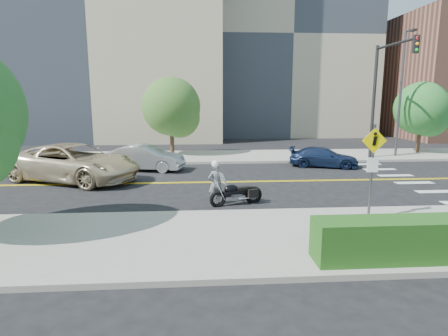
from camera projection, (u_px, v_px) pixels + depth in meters
ground_plane at (223, 182)px, 17.81m from camera, size 120.00×120.00×0.00m
sidewalk_near at (242, 238)px, 10.44m from camera, size 60.00×5.00×0.15m
sidewalk_far at (215, 156)px, 25.15m from camera, size 60.00×5.00×0.15m
building_left at (105, 9)px, 36.39m from camera, size 22.00×14.00×25.00m
building_mid at (278, 43)px, 42.03m from camera, size 18.00×14.00×20.00m
lamp_post at (400, 95)px, 24.26m from camera, size 0.16×0.16×8.00m
traffic_light at (382, 86)px, 22.63m from camera, size 0.28×4.50×7.00m
pedestrian_sign at (372, 163)px, 11.56m from camera, size 0.78×0.08×3.00m
motorcyclist at (215, 182)px, 14.00m from camera, size 0.68×0.59×1.68m
motorcycle at (237, 188)px, 13.94m from camera, size 2.15×1.25×1.25m
suv at (74, 163)px, 17.89m from camera, size 7.12×5.41×1.80m
parked_car_silver at (145, 158)px, 20.58m from camera, size 4.49×2.42×1.41m
parked_car_blue at (323, 157)px, 21.70m from camera, size 4.20×2.71×1.13m
tree_far_a at (171, 107)px, 25.03m from camera, size 3.91×3.91×5.34m
tree_far_b at (421, 108)px, 25.98m from camera, size 3.67×3.67×5.07m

